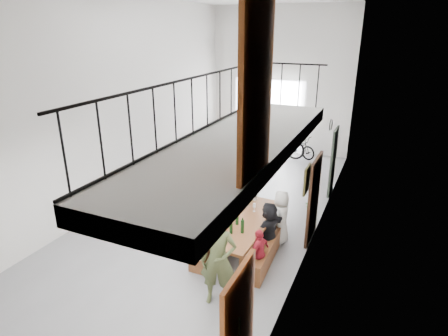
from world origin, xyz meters
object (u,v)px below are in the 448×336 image
at_px(host_standing, 218,260).
at_px(serving_counter, 252,138).
at_px(oak_barrel, 216,140).
at_px(bench_inner, 218,237).
at_px(tasting_table, 245,224).
at_px(bicycle_near, 297,146).
at_px(side_bench, 173,165).

bearing_deg(host_standing, serving_counter, 90.22).
bearing_deg(host_standing, oak_barrel, 99.57).
distance_m(bench_inner, serving_counter, 7.47).
relative_size(bench_inner, oak_barrel, 2.13).
xyz_separation_m(tasting_table, serving_counter, (-2.44, 7.19, -0.23)).
bearing_deg(tasting_table, oak_barrel, 122.98).
bearing_deg(bench_inner, serving_counter, 103.79).
bearing_deg(tasting_table, bench_inner, -172.58).
height_order(serving_counter, bicycle_near, serving_counter).
distance_m(side_bench, host_standing, 6.71).
bearing_deg(bench_inner, oak_barrel, 115.36).
height_order(tasting_table, host_standing, host_standing).
bearing_deg(host_standing, tasting_table, 79.13).
bearing_deg(side_bench, oak_barrel, 82.26).
bearing_deg(oak_barrel, serving_counter, 39.52).
bearing_deg(oak_barrel, bench_inner, -64.22).
bearing_deg(side_bench, host_standing, -51.64).
bearing_deg(side_bench, serving_counter, 66.83).
relative_size(bench_inner, side_bench, 1.19).
height_order(side_bench, bicycle_near, bicycle_near).
height_order(tasting_table, side_bench, tasting_table).
distance_m(bench_inner, side_bench, 4.95).
relative_size(tasting_table, bench_inner, 1.18).
height_order(side_bench, oak_barrel, oak_barrel).
relative_size(tasting_table, side_bench, 1.40).
height_order(tasting_table, bench_inner, tasting_table).
distance_m(tasting_table, oak_barrel, 7.19).
height_order(tasting_table, oak_barrel, oak_barrel).
distance_m(oak_barrel, serving_counter, 1.54).
relative_size(host_standing, bicycle_near, 1.10).
xyz_separation_m(tasting_table, oak_barrel, (-3.63, 6.21, -0.20)).
height_order(tasting_table, bicycle_near, bicycle_near).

